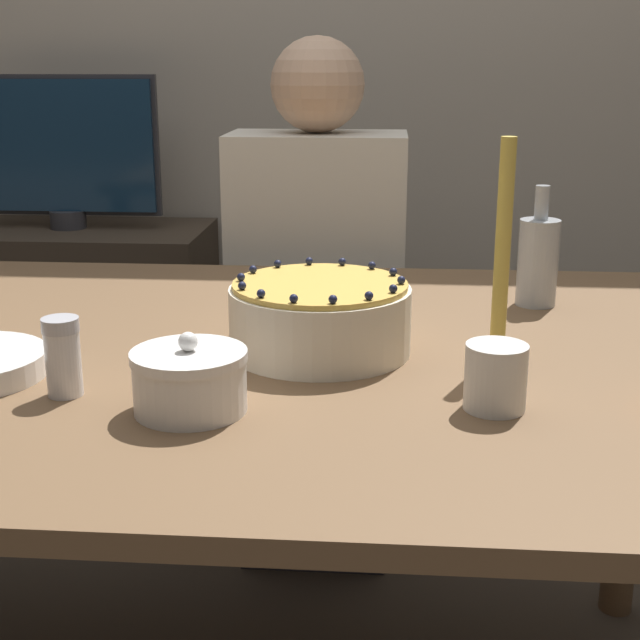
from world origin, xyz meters
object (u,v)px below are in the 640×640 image
sugar_shaker (63,356)px  tv_monitor (63,150)px  sugar_bowl (190,380)px  candle (501,270)px  person_man_blue_shirt (318,337)px  cake (320,317)px  bottle (538,260)px

sugar_shaker → tv_monitor: bearing=109.6°
sugar_bowl → candle: 0.47m
sugar_shaker → person_man_blue_shirt: person_man_blue_shirt is taller
cake → sugar_shaker: (-0.31, -0.20, -0.00)m
sugar_bowl → person_man_blue_shirt: 1.04m
person_man_blue_shirt → cake: bearing=94.9°
sugar_bowl → sugar_shaker: (-0.17, 0.04, 0.01)m
cake → candle: candle is taller
cake → bottle: 0.46m
sugar_shaker → candle: candle is taller
tv_monitor → sugar_bowl: bearing=-64.9°
bottle → cake: bearing=-140.8°
bottle → tv_monitor: tv_monitor is taller
bottle → tv_monitor: size_ratio=0.39×
cake → bottle: size_ratio=1.27×
sugar_bowl → person_man_blue_shirt: (0.08, 1.00, -0.26)m
sugar_bowl → bottle: 0.73m
candle → bottle: (0.10, 0.31, -0.05)m
candle → tv_monitor: 1.59m
candle → tv_monitor: (-1.06, 1.18, 0.05)m
sugar_bowl → person_man_blue_shirt: person_man_blue_shirt is taller
sugar_bowl → candle: candle is taller
tv_monitor → bottle: bearing=-37.0°
sugar_bowl → sugar_shaker: size_ratio=1.39×
sugar_bowl → candle: bearing=29.7°
candle → person_man_blue_shirt: 0.91m
cake → sugar_bowl: (-0.14, -0.24, -0.01)m
sugar_bowl → tv_monitor: 1.56m
candle → bottle: bearing=71.8°
sugar_bowl → sugar_shaker: 0.18m
bottle → candle: bearing=-108.2°
tv_monitor → candle: bearing=-48.2°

